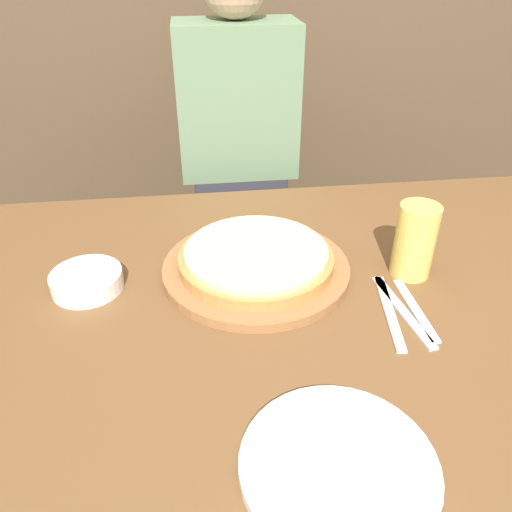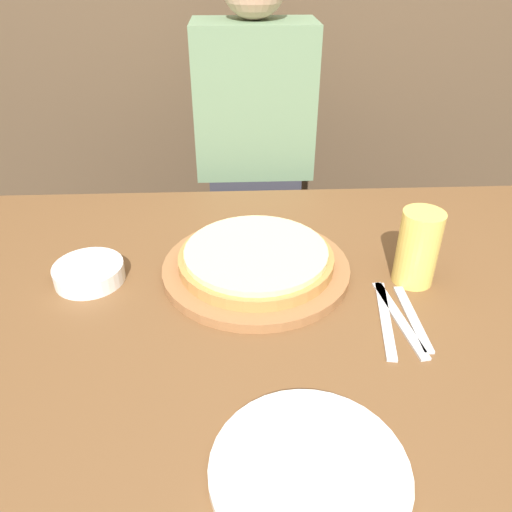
{
  "view_description": "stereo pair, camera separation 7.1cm",
  "coord_description": "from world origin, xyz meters",
  "px_view_note": "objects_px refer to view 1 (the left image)",
  "views": [
    {
      "loc": [
        -0.18,
        -0.71,
        1.32
      ],
      "look_at": [
        -0.07,
        0.13,
        0.78
      ],
      "focal_mm": 35.0,
      "sensor_mm": 36.0,
      "label": 1
    },
    {
      "loc": [
        -0.11,
        -0.72,
        1.32
      ],
      "look_at": [
        -0.07,
        0.13,
        0.78
      ],
      "focal_mm": 35.0,
      "sensor_mm": 36.0,
      "label": 2
    }
  ],
  "objects_px": {
    "dinner_knife": "(402,310)",
    "diner_person": "(239,191)",
    "dinner_plate": "(338,466)",
    "spoon": "(415,309)",
    "pizza_on_board": "(256,262)",
    "side_bowl": "(87,281)",
    "fork": "(389,311)",
    "beer_glass": "(415,238)"
  },
  "relations": [
    {
      "from": "spoon",
      "to": "diner_person",
      "type": "distance_m",
      "value": 0.81
    },
    {
      "from": "spoon",
      "to": "fork",
      "type": "bearing_deg",
      "value": 180.0
    },
    {
      "from": "dinner_plate",
      "to": "side_bowl",
      "type": "xyz_separation_m",
      "value": [
        -0.38,
        0.45,
        0.01
      ]
    },
    {
      "from": "beer_glass",
      "to": "diner_person",
      "type": "height_order",
      "value": "diner_person"
    },
    {
      "from": "dinner_plate",
      "to": "diner_person",
      "type": "distance_m",
      "value": 1.07
    },
    {
      "from": "beer_glass",
      "to": "fork",
      "type": "relative_size",
      "value": 0.71
    },
    {
      "from": "pizza_on_board",
      "to": "dinner_plate",
      "type": "height_order",
      "value": "pizza_on_board"
    },
    {
      "from": "beer_glass",
      "to": "dinner_knife",
      "type": "relative_size",
      "value": 0.71
    },
    {
      "from": "spoon",
      "to": "diner_person",
      "type": "relative_size",
      "value": 0.14
    },
    {
      "from": "dinner_plate",
      "to": "spoon",
      "type": "height_order",
      "value": "dinner_plate"
    },
    {
      "from": "pizza_on_board",
      "to": "beer_glass",
      "type": "height_order",
      "value": "beer_glass"
    },
    {
      "from": "side_bowl",
      "to": "spoon",
      "type": "height_order",
      "value": "side_bowl"
    },
    {
      "from": "pizza_on_board",
      "to": "dinner_knife",
      "type": "height_order",
      "value": "pizza_on_board"
    },
    {
      "from": "dinner_plate",
      "to": "dinner_knife",
      "type": "height_order",
      "value": "dinner_plate"
    },
    {
      "from": "dinner_knife",
      "to": "spoon",
      "type": "bearing_deg",
      "value": 0.0
    },
    {
      "from": "pizza_on_board",
      "to": "beer_glass",
      "type": "distance_m",
      "value": 0.32
    },
    {
      "from": "fork",
      "to": "pizza_on_board",
      "type": "bearing_deg",
      "value": 144.55
    },
    {
      "from": "side_bowl",
      "to": "fork",
      "type": "xyz_separation_m",
      "value": [
        0.56,
        -0.15,
        -0.02
      ]
    },
    {
      "from": "dinner_knife",
      "to": "diner_person",
      "type": "relative_size",
      "value": 0.17
    },
    {
      "from": "side_bowl",
      "to": "diner_person",
      "type": "relative_size",
      "value": 0.11
    },
    {
      "from": "diner_person",
      "to": "side_bowl",
      "type": "bearing_deg",
      "value": -120.39
    },
    {
      "from": "beer_glass",
      "to": "side_bowl",
      "type": "xyz_separation_m",
      "value": [
        -0.65,
        0.03,
        -0.07
      ]
    },
    {
      "from": "fork",
      "to": "dinner_knife",
      "type": "height_order",
      "value": "same"
    },
    {
      "from": "beer_glass",
      "to": "spoon",
      "type": "distance_m",
      "value": 0.15
    },
    {
      "from": "side_bowl",
      "to": "fork",
      "type": "relative_size",
      "value": 0.64
    },
    {
      "from": "dinner_plate",
      "to": "fork",
      "type": "relative_size",
      "value": 1.19
    },
    {
      "from": "fork",
      "to": "diner_person",
      "type": "distance_m",
      "value": 0.79
    },
    {
      "from": "pizza_on_board",
      "to": "dinner_plate",
      "type": "xyz_separation_m",
      "value": [
        0.05,
        -0.46,
        -0.02
      ]
    },
    {
      "from": "beer_glass",
      "to": "spoon",
      "type": "height_order",
      "value": "beer_glass"
    },
    {
      "from": "dinner_plate",
      "to": "spoon",
      "type": "bearing_deg",
      "value": 52.78
    },
    {
      "from": "side_bowl",
      "to": "spoon",
      "type": "bearing_deg",
      "value": -13.67
    },
    {
      "from": "fork",
      "to": "spoon",
      "type": "xyz_separation_m",
      "value": [
        0.05,
        0.0,
        0.0
      ]
    },
    {
      "from": "spoon",
      "to": "diner_person",
      "type": "height_order",
      "value": "diner_person"
    },
    {
      "from": "dinner_knife",
      "to": "spoon",
      "type": "xyz_separation_m",
      "value": [
        0.02,
        0.0,
        0.0
      ]
    },
    {
      "from": "beer_glass",
      "to": "fork",
      "type": "xyz_separation_m",
      "value": [
        -0.09,
        -0.12,
        -0.08
      ]
    },
    {
      "from": "beer_glass",
      "to": "spoon",
      "type": "relative_size",
      "value": 0.83
    },
    {
      "from": "side_bowl",
      "to": "pizza_on_board",
      "type": "bearing_deg",
      "value": 2.16
    },
    {
      "from": "dinner_plate",
      "to": "diner_person",
      "type": "bearing_deg",
      "value": 91.37
    },
    {
      "from": "pizza_on_board",
      "to": "side_bowl",
      "type": "distance_m",
      "value": 0.34
    },
    {
      "from": "side_bowl",
      "to": "dinner_knife",
      "type": "bearing_deg",
      "value": -14.23
    },
    {
      "from": "pizza_on_board",
      "to": "side_bowl",
      "type": "bearing_deg",
      "value": -177.84
    },
    {
      "from": "pizza_on_board",
      "to": "side_bowl",
      "type": "xyz_separation_m",
      "value": [
        -0.34,
        -0.01,
        -0.01
      ]
    }
  ]
}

